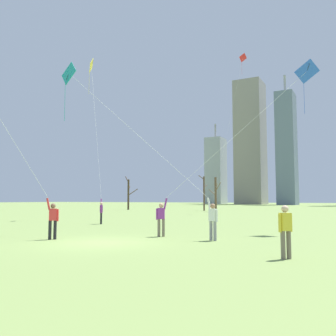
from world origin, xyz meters
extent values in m
plane|color=#7A934C|center=(0.00, 0.00, 0.00)|extent=(400.00, 400.00, 0.00)
cylinder|color=#726656|center=(0.91, 3.34, 0.42)|extent=(0.14, 0.14, 0.85)
cylinder|color=#726656|center=(1.11, 3.43, 0.42)|extent=(0.14, 0.14, 0.85)
cube|color=purple|center=(1.01, 3.38, 1.12)|extent=(0.39, 0.32, 0.54)
sphere|color=tan|center=(1.01, 3.38, 1.51)|extent=(0.22, 0.22, 0.22)
cylinder|color=purple|center=(0.82, 3.29, 1.09)|extent=(0.09, 0.09, 0.55)
cylinder|color=purple|center=(1.20, 3.47, 1.59)|extent=(0.22, 0.17, 0.56)
cube|color=blue|center=(7.20, 9.47, 9.14)|extent=(1.36, 0.48, 1.29)
cylinder|color=black|center=(7.20, 9.47, 9.14)|extent=(0.39, 0.39, 0.78)
cylinder|color=blue|center=(6.98, 9.69, 7.70)|extent=(0.02, 0.02, 1.96)
cylinder|color=silver|center=(4.20, 6.47, 5.49)|extent=(6.01, 6.01, 7.30)
cylinder|color=gray|center=(4.00, 2.84, 0.42)|extent=(0.14, 0.14, 0.85)
cylinder|color=gray|center=(3.79, 2.91, 0.42)|extent=(0.14, 0.14, 0.85)
cube|color=white|center=(3.90, 2.88, 1.12)|extent=(0.38, 0.29, 0.54)
sphere|color=#9E7051|center=(3.90, 2.88, 1.51)|extent=(0.22, 0.22, 0.22)
cylinder|color=white|center=(4.10, 2.82, 1.09)|extent=(0.09, 0.09, 0.55)
cylinder|color=white|center=(3.70, 2.94, 1.59)|extent=(0.22, 0.15, 0.56)
cube|color=teal|center=(-4.68, 2.82, 8.93)|extent=(1.54, 0.54, 1.54)
cylinder|color=black|center=(-4.68, 2.82, 8.93)|extent=(0.02, 0.45, 0.98)
cylinder|color=teal|center=(-4.67, 2.56, 7.24)|extent=(0.02, 0.02, 2.23)
cylinder|color=silver|center=(-0.49, 2.88, 5.39)|extent=(8.38, 0.13, 7.09)
cylinder|color=black|center=(-2.61, 0.01, 0.42)|extent=(0.14, 0.14, 0.85)
cylinder|color=black|center=(-2.77, -0.15, 0.42)|extent=(0.14, 0.14, 0.85)
cube|color=red|center=(-2.69, -0.07, 1.12)|extent=(0.38, 0.38, 0.54)
sphere|color=brown|center=(-2.69, -0.07, 1.51)|extent=(0.22, 0.22, 0.22)
cylinder|color=red|center=(-2.54, 0.08, 1.09)|extent=(0.09, 0.09, 0.55)
cylinder|color=red|center=(-2.84, -0.22, 1.59)|extent=(0.21, 0.21, 0.56)
cylinder|color=black|center=(-7.30, 9.27, 0.42)|extent=(0.14, 0.14, 0.85)
cylinder|color=black|center=(-7.44, 9.44, 0.42)|extent=(0.14, 0.14, 0.85)
cube|color=purple|center=(-7.37, 9.36, 1.12)|extent=(0.37, 0.39, 0.54)
sphere|color=beige|center=(-7.37, 9.36, 1.51)|extent=(0.22, 0.22, 0.22)
cylinder|color=purple|center=(-7.23, 9.20, 1.09)|extent=(0.09, 0.09, 0.55)
cylinder|color=purple|center=(-7.50, 9.52, 1.59)|extent=(0.20, 0.21, 0.56)
cube|color=yellow|center=(-13.06, 14.72, 14.77)|extent=(0.92, 1.36, 1.58)
cylinder|color=black|center=(-13.06, 14.72, 14.77)|extent=(0.23, 0.25, 1.02)
cylinder|color=yellow|center=(-13.19, 14.59, 13.04)|extent=(0.02, 0.02, 2.23)
cylinder|color=silver|center=(-10.28, 12.12, 8.31)|extent=(5.58, 5.22, 12.93)
cylinder|color=#726656|center=(7.73, -0.71, 0.42)|extent=(0.14, 0.14, 0.85)
cylinder|color=#726656|center=(7.60, -0.88, 0.42)|extent=(0.14, 0.14, 0.85)
cube|color=yellow|center=(7.67, -0.79, 1.12)|extent=(0.37, 0.39, 0.54)
sphere|color=beige|center=(7.67, -0.79, 1.51)|extent=(0.22, 0.22, 0.22)
cylinder|color=yellow|center=(7.80, -0.63, 1.09)|extent=(0.09, 0.09, 0.55)
cylinder|color=yellow|center=(7.53, -0.96, 1.09)|extent=(0.09, 0.09, 0.55)
cube|color=red|center=(-4.12, 35.69, 21.21)|extent=(0.75, 1.12, 1.27)
cylinder|color=black|center=(-4.12, 35.69, 21.21)|extent=(0.36, 0.11, 0.81)
cylinder|color=red|center=(-4.32, 35.74, 19.82)|extent=(0.02, 0.02, 1.83)
cylinder|color=silver|center=(-5.16, 31.87, 10.63)|extent=(2.08, 7.64, 21.18)
cylinder|color=#3F3833|center=(-6.19, 28.05, 0.04)|extent=(0.10, 0.10, 0.08)
cylinder|color=brown|center=(-9.73, 39.43, 2.57)|extent=(0.33, 0.33, 5.14)
cylinder|color=brown|center=(-10.40, 39.74, 2.90)|extent=(1.43, 0.75, 1.03)
cylinder|color=brown|center=(-9.13, 38.87, 3.66)|extent=(1.32, 1.24, 1.29)
cylinder|color=brown|center=(-9.48, 39.10, 3.76)|extent=(0.63, 0.78, 0.85)
cylinder|color=#4C3828|center=(-13.21, 43.35, 2.78)|extent=(0.26, 0.26, 5.57)
cylinder|color=#4C3828|center=(-13.25, 44.07, 3.98)|extent=(0.15, 1.47, 0.57)
cylinder|color=#4C3828|center=(-13.50, 43.84, 3.18)|extent=(0.66, 1.06, 0.74)
cylinder|color=#4C3828|center=(-13.60, 43.15, 5.42)|extent=(0.90, 0.55, 0.77)
cylinder|color=#423326|center=(-27.18, 42.13, 2.69)|extent=(0.34, 0.34, 5.37)
cylinder|color=#423326|center=(-27.78, 42.55, 5.40)|extent=(1.38, 1.05, 1.22)
cylinder|color=#423326|center=(-26.72, 42.91, 3.14)|extent=(1.09, 1.70, 1.25)
cylinder|color=#423326|center=(-27.48, 42.79, 3.81)|extent=(0.77, 1.46, 0.94)
cylinder|color=#423326|center=(-27.60, 42.65, 4.62)|extent=(0.94, 1.14, 0.55)
cube|color=#9EA3AD|center=(-46.27, 136.94, 14.14)|extent=(7.22, 8.66, 28.29)
cylinder|color=#99999E|center=(-46.27, 136.94, 31.44)|extent=(0.80, 0.80, 6.30)
cube|color=slate|center=(-13.30, 118.50, 19.45)|extent=(6.09, 8.79, 38.90)
cylinder|color=#99999E|center=(-13.30, 118.50, 42.19)|extent=(0.80, 0.80, 6.59)
cube|color=gray|center=(-28.53, 127.89, 23.91)|extent=(10.35, 11.17, 47.81)
camera|label=1|loc=(9.83, -12.49, 1.79)|focal=39.47mm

